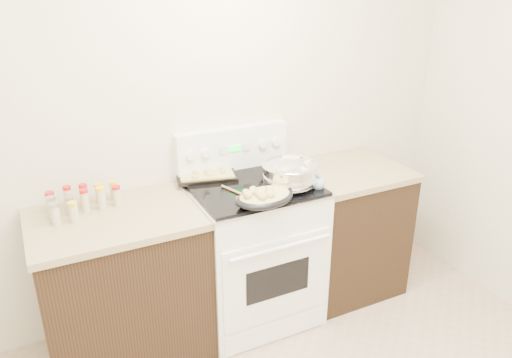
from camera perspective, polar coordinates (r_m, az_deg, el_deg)
room_shell at (r=1.47m, az=11.72°, el=4.32°), size 4.10×3.60×2.75m
counter_left at (r=3.06m, az=-14.88°, el=-11.67°), size 0.93×0.67×0.92m
counter_right at (r=3.61m, az=10.05°, el=-5.54°), size 0.73×0.67×0.92m
kitchen_range at (r=3.25m, az=-0.43°, el=-7.97°), size 0.78×0.73×1.22m
mixing_bowl at (r=2.98m, az=3.88°, el=0.43°), size 0.43×0.43×0.20m
roasting_pan at (r=2.77m, az=0.95°, el=-2.06°), size 0.38×0.28×0.12m
baking_sheet at (r=3.17m, az=-5.72°, el=0.58°), size 0.42×0.34×0.06m
wooden_spoon at (r=2.86m, az=-2.02°, el=-2.05°), size 0.11×0.26×0.04m
blue_ladle at (r=3.01m, az=7.03°, el=-0.35°), size 0.09×0.28×0.10m
spice_jars at (r=2.91m, az=-19.41°, el=-2.37°), size 0.39×0.23×0.13m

